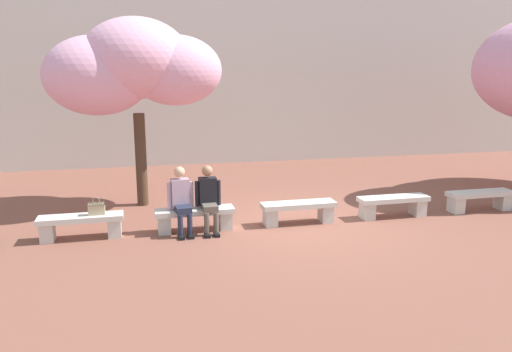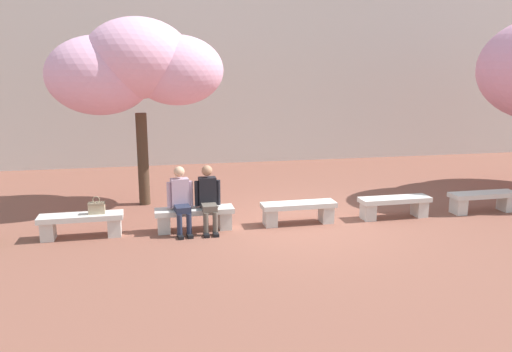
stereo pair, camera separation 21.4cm
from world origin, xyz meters
name	(u,v)px [view 1 (the left image)]	position (x,y,z in m)	size (l,w,h in m)	color
ground_plane	(298,223)	(0.00, 0.00, 0.00)	(100.00, 100.00, 0.00)	brown
building_facade	(225,51)	(0.00, 9.03, 3.74)	(28.00, 4.00, 7.49)	beige
stone_bench_west_end	(81,224)	(-4.25, 0.00, 0.29)	(1.54, 0.44, 0.45)	beige
stone_bench_near_west	(195,216)	(-2.12, 0.00, 0.29)	(1.54, 0.44, 0.45)	beige
stone_bench_center	(298,210)	(0.00, 0.00, 0.29)	(1.54, 0.44, 0.45)	beige
stone_bench_near_east	(393,204)	(2.12, 0.00, 0.29)	(1.54, 0.44, 0.45)	beige
stone_bench_east_end	(480,198)	(4.25, 0.00, 0.29)	(1.54, 0.44, 0.45)	beige
person_seated_left	(181,198)	(-2.38, -0.05, 0.70)	(0.51, 0.71, 1.29)	black
person_seated_right	(208,196)	(-1.86, -0.05, 0.70)	(0.51, 0.69, 1.29)	black
handbag	(96,208)	(-3.95, 0.00, 0.58)	(0.30, 0.15, 0.34)	tan
cherry_tree_main	(131,68)	(-3.22, 2.20, 3.14)	(3.90, 2.49, 4.24)	#473323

